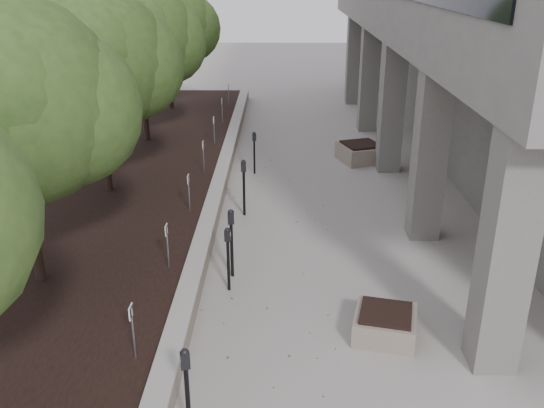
{
  "coord_description": "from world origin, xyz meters",
  "views": [
    {
      "loc": [
        -0.1,
        -7.11,
        6.13
      ],
      "look_at": [
        -0.25,
        4.83,
        1.27
      ],
      "focal_mm": 38.71,
      "sensor_mm": 36.0,
      "label": 1
    }
  ],
  "objects_px": {
    "parking_meter_3": "(228,259)",
    "parking_meter_5": "(254,153)",
    "planter_front": "(385,324)",
    "planter_back": "(361,152)",
    "crabapple_tree_4": "(141,62)",
    "parking_meter_4": "(244,188)",
    "crabapple_tree_3": "(99,91)",
    "parking_meter_2": "(232,243)",
    "parking_meter_1": "(187,394)",
    "crabapple_tree_2": "(19,146)",
    "crabapple_tree_5": "(167,44)"
  },
  "relations": [
    {
      "from": "planter_front",
      "to": "planter_back",
      "type": "xyz_separation_m",
      "value": [
        0.86,
        10.16,
        0.06
      ]
    },
    {
      "from": "parking_meter_5",
      "to": "parking_meter_4",
      "type": "bearing_deg",
      "value": -105.01
    },
    {
      "from": "crabapple_tree_3",
      "to": "parking_meter_4",
      "type": "distance_m",
      "value": 4.53
    },
    {
      "from": "parking_meter_1",
      "to": "parking_meter_4",
      "type": "xyz_separation_m",
      "value": [
        0.31,
        7.92,
        0.03
      ]
    },
    {
      "from": "crabapple_tree_2",
      "to": "parking_meter_4",
      "type": "relative_size",
      "value": 3.53
    },
    {
      "from": "parking_meter_1",
      "to": "planter_front",
      "type": "relative_size",
      "value": 1.39
    },
    {
      "from": "crabapple_tree_3",
      "to": "crabapple_tree_4",
      "type": "bearing_deg",
      "value": 90.0
    },
    {
      "from": "parking_meter_2",
      "to": "planter_back",
      "type": "distance_m",
      "value": 8.86
    },
    {
      "from": "parking_meter_1",
      "to": "parking_meter_2",
      "type": "xyz_separation_m",
      "value": [
        0.25,
        4.61,
        0.03
      ]
    },
    {
      "from": "parking_meter_5",
      "to": "planter_front",
      "type": "relative_size",
      "value": 1.28
    },
    {
      "from": "crabapple_tree_2",
      "to": "parking_meter_4",
      "type": "bearing_deg",
      "value": 47.89
    },
    {
      "from": "crabapple_tree_2",
      "to": "planter_front",
      "type": "distance_m",
      "value": 7.3
    },
    {
      "from": "planter_front",
      "to": "planter_back",
      "type": "distance_m",
      "value": 10.19
    },
    {
      "from": "parking_meter_4",
      "to": "parking_meter_3",
      "type": "bearing_deg",
      "value": -89.82
    },
    {
      "from": "crabapple_tree_5",
      "to": "planter_back",
      "type": "xyz_separation_m",
      "value": [
        7.45,
        -6.1,
        -2.81
      ]
    },
    {
      "from": "planter_back",
      "to": "crabapple_tree_5",
      "type": "bearing_deg",
      "value": 140.67
    },
    {
      "from": "planter_back",
      "to": "parking_meter_3",
      "type": "bearing_deg",
      "value": -113.64
    },
    {
      "from": "crabapple_tree_2",
      "to": "parking_meter_1",
      "type": "relative_size",
      "value": 3.67
    },
    {
      "from": "crabapple_tree_3",
      "to": "planter_back",
      "type": "bearing_deg",
      "value": 27.61
    },
    {
      "from": "parking_meter_3",
      "to": "parking_meter_4",
      "type": "bearing_deg",
      "value": 94.84
    },
    {
      "from": "crabapple_tree_2",
      "to": "parking_meter_3",
      "type": "distance_m",
      "value": 4.42
    },
    {
      "from": "parking_meter_3",
      "to": "planter_front",
      "type": "relative_size",
      "value": 1.31
    },
    {
      "from": "parking_meter_4",
      "to": "parking_meter_5",
      "type": "distance_m",
      "value": 3.36
    },
    {
      "from": "parking_meter_1",
      "to": "parking_meter_3",
      "type": "distance_m",
      "value": 4.05
    },
    {
      "from": "crabapple_tree_3",
      "to": "parking_meter_1",
      "type": "distance_m",
      "value": 9.7
    },
    {
      "from": "parking_meter_2",
      "to": "planter_front",
      "type": "height_order",
      "value": "parking_meter_2"
    },
    {
      "from": "parking_meter_4",
      "to": "planter_front",
      "type": "height_order",
      "value": "parking_meter_4"
    },
    {
      "from": "crabapple_tree_2",
      "to": "crabapple_tree_4",
      "type": "xyz_separation_m",
      "value": [
        0.0,
        10.0,
        0.0
      ]
    },
    {
      "from": "parking_meter_3",
      "to": "parking_meter_2",
      "type": "bearing_deg",
      "value": 93.64
    },
    {
      "from": "parking_meter_1",
      "to": "parking_meter_5",
      "type": "bearing_deg",
      "value": 72.01
    },
    {
      "from": "parking_meter_3",
      "to": "parking_meter_5",
      "type": "bearing_deg",
      "value": 94.44
    },
    {
      "from": "crabapple_tree_3",
      "to": "parking_meter_3",
      "type": "xyz_separation_m",
      "value": [
        3.69,
        -4.7,
        -2.42
      ]
    },
    {
      "from": "parking_meter_1",
      "to": "parking_meter_4",
      "type": "bearing_deg",
      "value": 72.0
    },
    {
      "from": "crabapple_tree_3",
      "to": "parking_meter_5",
      "type": "height_order",
      "value": "crabapple_tree_3"
    },
    {
      "from": "crabapple_tree_3",
      "to": "parking_meter_2",
      "type": "relative_size",
      "value": 3.53
    },
    {
      "from": "parking_meter_4",
      "to": "planter_front",
      "type": "bearing_deg",
      "value": -61.15
    },
    {
      "from": "crabapple_tree_4",
      "to": "parking_meter_2",
      "type": "xyz_separation_m",
      "value": [
        3.71,
        -9.12,
        -2.35
      ]
    },
    {
      "from": "parking_meter_1",
      "to": "parking_meter_3",
      "type": "relative_size",
      "value": 1.07
    },
    {
      "from": "parking_meter_2",
      "to": "parking_meter_1",
      "type": "bearing_deg",
      "value": -97.96
    },
    {
      "from": "crabapple_tree_4",
      "to": "parking_meter_4",
      "type": "height_order",
      "value": "crabapple_tree_4"
    },
    {
      "from": "crabapple_tree_2",
      "to": "parking_meter_5",
      "type": "distance_m",
      "value": 8.84
    },
    {
      "from": "parking_meter_4",
      "to": "planter_front",
      "type": "xyz_separation_m",
      "value": [
        2.81,
        -5.45,
        -0.52
      ]
    },
    {
      "from": "crabapple_tree_2",
      "to": "parking_meter_3",
      "type": "relative_size",
      "value": 3.91
    },
    {
      "from": "parking_meter_5",
      "to": "crabapple_tree_4",
      "type": "bearing_deg",
      "value": 135.1
    },
    {
      "from": "crabapple_tree_2",
      "to": "parking_meter_5",
      "type": "height_order",
      "value": "crabapple_tree_2"
    },
    {
      "from": "crabapple_tree_5",
      "to": "planter_front",
      "type": "height_order",
      "value": "crabapple_tree_5"
    },
    {
      "from": "crabapple_tree_5",
      "to": "parking_meter_3",
      "type": "relative_size",
      "value": 3.91
    },
    {
      "from": "crabapple_tree_5",
      "to": "planter_front",
      "type": "bearing_deg",
      "value": -67.93
    },
    {
      "from": "parking_meter_2",
      "to": "parking_meter_4",
      "type": "height_order",
      "value": "same"
    },
    {
      "from": "parking_meter_5",
      "to": "crabapple_tree_3",
      "type": "bearing_deg",
      "value": -159.77
    }
  ]
}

